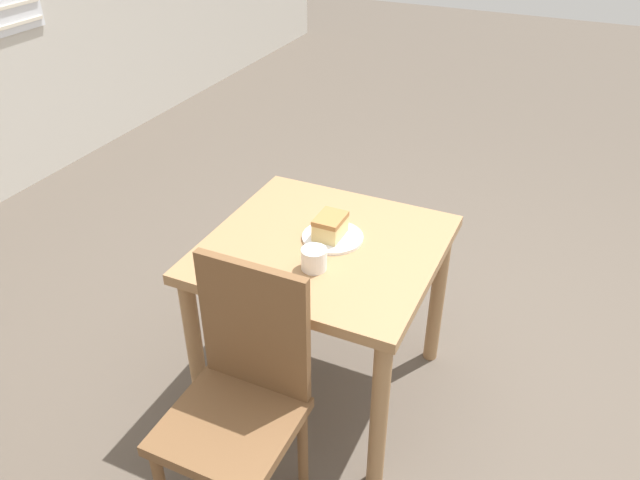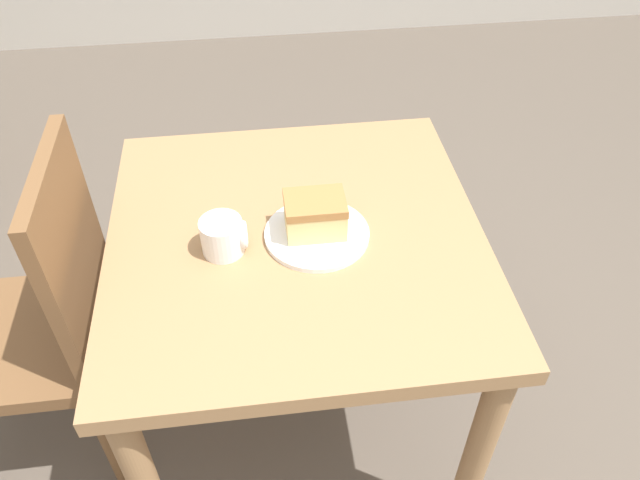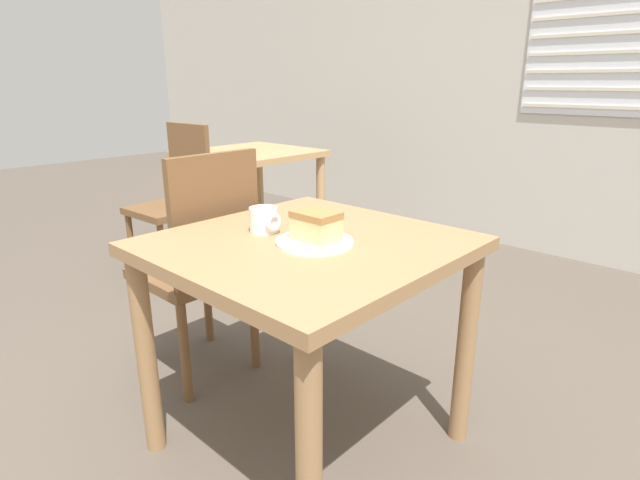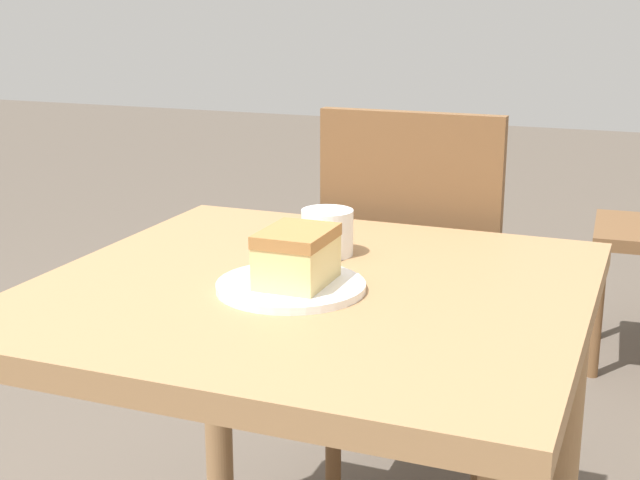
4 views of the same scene
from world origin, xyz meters
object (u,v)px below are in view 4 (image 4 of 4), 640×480
(chair_near_window, at_px, (420,301))
(coffee_mug, at_px, (327,233))
(cake_slice, at_px, (297,256))
(dining_table_near, at_px, (312,352))
(plate, at_px, (291,286))

(chair_near_window, bearing_deg, coffee_mug, 83.26)
(chair_near_window, bearing_deg, cake_slice, 87.72)
(dining_table_near, xyz_separation_m, cake_slice, (0.04, -0.01, 0.17))
(chair_near_window, relative_size, plate, 4.09)
(dining_table_near, relative_size, chair_near_window, 0.90)
(dining_table_near, bearing_deg, plate, -20.35)
(chair_near_window, height_order, plate, chair_near_window)
(plate, bearing_deg, cake_slice, 106.18)
(dining_table_near, xyz_separation_m, coffee_mug, (-0.15, -0.03, 0.15))
(plate, xyz_separation_m, coffee_mug, (-0.20, -0.02, 0.03))
(chair_near_window, distance_m, coffee_mug, 0.51)
(chair_near_window, xyz_separation_m, cake_slice, (0.63, -0.03, 0.27))
(dining_table_near, distance_m, plate, 0.13)
(chair_near_window, bearing_deg, plate, 86.94)
(plate, distance_m, cake_slice, 0.05)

